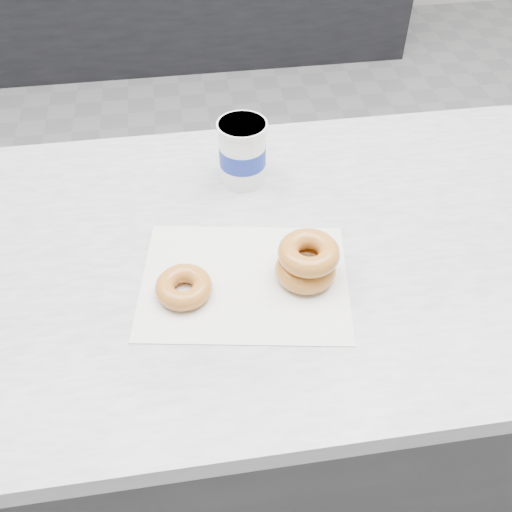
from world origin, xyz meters
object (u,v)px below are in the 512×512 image
at_px(donut_stack, 307,261).
at_px(coffee_cup, 243,152).
at_px(counter, 272,383).
at_px(donut_single, 184,287).

height_order(donut_stack, coffee_cup, coffee_cup).
xyz_separation_m(counter, donut_stack, (0.03, -0.08, 0.48)).
distance_m(counter, donut_single, 0.50).
xyz_separation_m(counter, coffee_cup, (-0.03, 0.20, 0.51)).
height_order(counter, donut_stack, donut_stack).
height_order(counter, coffee_cup, coffee_cup).
relative_size(donut_single, coffee_cup, 0.72).
bearing_deg(donut_stack, counter, 112.54).
relative_size(donut_single, donut_stack, 0.84).
xyz_separation_m(counter, donut_single, (-0.17, -0.09, 0.47)).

